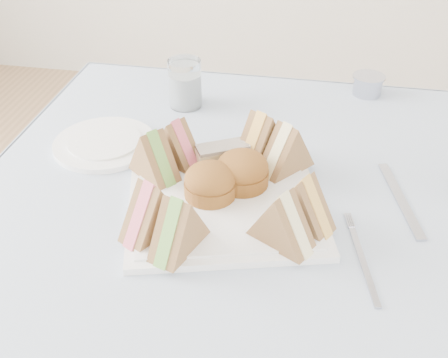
# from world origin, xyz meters

# --- Properties ---
(table) EXTENTS (0.90, 0.90, 0.74)m
(table) POSITION_xyz_m (0.00, 0.00, 0.37)
(table) COLOR brown
(table) RESTS_ON floor
(tablecloth) EXTENTS (1.02, 1.02, 0.01)m
(tablecloth) POSITION_xyz_m (0.00, 0.00, 0.74)
(tablecloth) COLOR silver
(tablecloth) RESTS_ON table
(serving_plate) EXTENTS (0.38, 0.38, 0.01)m
(serving_plate) POSITION_xyz_m (-0.07, 0.00, 0.75)
(serving_plate) COLOR white
(serving_plate) RESTS_ON tablecloth
(sandwich_fl_a) EXTENTS (0.09, 0.11, 0.09)m
(sandwich_fl_a) POSITION_xyz_m (-0.16, -0.10, 0.80)
(sandwich_fl_a) COLOR #8C6449
(sandwich_fl_a) RESTS_ON serving_plate
(sandwich_fl_b) EXTENTS (0.08, 0.11, 0.09)m
(sandwich_fl_b) POSITION_xyz_m (-0.11, -0.13, 0.80)
(sandwich_fl_b) COLOR #8C6449
(sandwich_fl_b) RESTS_ON serving_plate
(sandwich_fr_a) EXTENTS (0.11, 0.09, 0.09)m
(sandwich_fr_a) POSITION_xyz_m (0.06, -0.04, 0.80)
(sandwich_fr_a) COLOR #8C6449
(sandwich_fr_a) RESTS_ON serving_plate
(sandwich_fr_b) EXTENTS (0.11, 0.09, 0.09)m
(sandwich_fr_b) POSITION_xyz_m (0.03, -0.09, 0.80)
(sandwich_fr_b) COLOR #8C6449
(sandwich_fr_b) RESTS_ON serving_plate
(sandwich_bl_a) EXTENTS (0.11, 0.10, 0.09)m
(sandwich_bl_a) POSITION_xyz_m (-0.20, 0.04, 0.80)
(sandwich_bl_a) COLOR #8C6449
(sandwich_bl_a) RESTS_ON serving_plate
(sandwich_bl_b) EXTENTS (0.11, 0.09, 0.09)m
(sandwich_bl_b) POSITION_xyz_m (-0.17, 0.09, 0.80)
(sandwich_bl_b) COLOR #8C6449
(sandwich_bl_b) RESTS_ON serving_plate
(sandwich_br_a) EXTENTS (0.10, 0.11, 0.09)m
(sandwich_br_a) POSITION_xyz_m (0.02, 0.11, 0.80)
(sandwich_br_a) COLOR #8C6449
(sandwich_br_a) RESTS_ON serving_plate
(sandwich_br_b) EXTENTS (0.10, 0.12, 0.09)m
(sandwich_br_b) POSITION_xyz_m (-0.03, 0.13, 0.81)
(sandwich_br_b) COLOR #8C6449
(sandwich_br_b) RESTS_ON serving_plate
(scone_left) EXTENTS (0.10, 0.10, 0.06)m
(scone_left) POSITION_xyz_m (-0.09, 0.00, 0.79)
(scone_left) COLOR #A9672C
(scone_left) RESTS_ON serving_plate
(scone_right) EXTENTS (0.12, 0.12, 0.06)m
(scone_right) POSITION_xyz_m (-0.05, 0.04, 0.79)
(scone_right) COLOR #A9672C
(scone_right) RESTS_ON serving_plate
(pastry_slice) EXTENTS (0.10, 0.08, 0.04)m
(pastry_slice) POSITION_xyz_m (-0.09, 0.10, 0.78)
(pastry_slice) COLOR beige
(pastry_slice) RESTS_ON serving_plate
(side_plate) EXTENTS (0.23, 0.23, 0.01)m
(side_plate) POSITION_xyz_m (-0.33, 0.14, 0.75)
(side_plate) COLOR white
(side_plate) RESTS_ON tablecloth
(water_glass) EXTENTS (0.09, 0.09, 0.10)m
(water_glass) POSITION_xyz_m (-0.22, 0.33, 0.80)
(water_glass) COLOR white
(water_glass) RESTS_ON tablecloth
(tea_strainer) EXTENTS (0.09, 0.09, 0.04)m
(tea_strainer) POSITION_xyz_m (0.17, 0.46, 0.77)
(tea_strainer) COLOR #A9A9B9
(tea_strainer) RESTS_ON tablecloth
(knife) EXTENTS (0.07, 0.21, 0.00)m
(knife) POSITION_xyz_m (0.22, 0.07, 0.75)
(knife) COLOR #A9A9B9
(knife) RESTS_ON tablecloth
(fork) EXTENTS (0.04, 0.16, 0.00)m
(fork) POSITION_xyz_m (0.16, -0.10, 0.75)
(fork) COLOR #A9A9B9
(fork) RESTS_ON tablecloth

